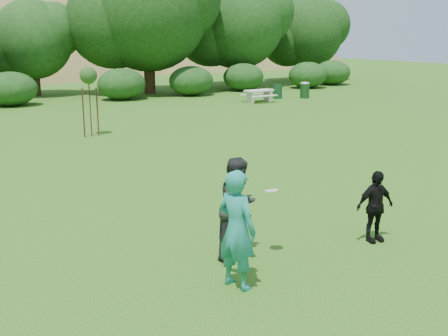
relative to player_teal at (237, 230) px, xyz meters
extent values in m
plane|color=#19470C|center=(2.00, 0.48, -1.03)|extent=(120.00, 120.00, 0.00)
imported|color=#1B7D73|center=(0.00, 0.00, 0.00)|extent=(0.69, 0.86, 2.05)
imported|color=black|center=(0.76, 1.05, -0.04)|extent=(1.16, 1.04, 1.96)
imported|color=black|center=(3.57, 0.23, -0.28)|extent=(0.92, 0.50, 1.50)
cylinder|color=#153B21|center=(17.63, 21.34, -0.58)|extent=(0.60, 0.60, 0.90)
cylinder|color=white|center=(1.27, 0.72, 0.30)|extent=(0.27, 0.27, 0.08)
cylinder|color=#3F2318|center=(2.85, 14.92, 0.22)|extent=(0.05, 0.05, 2.50)
sphere|color=#274A1A|center=(2.85, 14.92, 1.47)|extent=(0.70, 0.70, 0.70)
cylinder|color=#392016|center=(2.55, 14.92, -0.03)|extent=(0.06, 0.06, 2.00)
cylinder|color=#3E2318|center=(3.15, 14.92, -0.03)|extent=(0.06, 0.06, 2.00)
cube|color=beige|center=(15.45, 20.39, -0.31)|extent=(1.80, 0.75, 0.08)
cube|color=#B8B7AB|center=(14.80, 20.39, -0.69)|extent=(0.10, 0.70, 0.68)
cube|color=beige|center=(16.10, 20.39, -0.69)|extent=(0.10, 0.70, 0.68)
cube|color=beige|center=(15.45, 19.79, -0.59)|extent=(1.80, 0.28, 0.06)
cube|color=#BABAAC|center=(15.45, 20.99, -0.59)|extent=(1.80, 0.28, 0.06)
cylinder|color=#143917|center=(19.27, 20.57, -0.58)|extent=(0.60, 0.60, 0.90)
ellipsoid|color=#9A9A9A|center=(19.27, 20.57, -0.08)|extent=(0.60, 0.60, 0.20)
ellipsoid|color=olive|center=(22.00, 72.48, -15.33)|extent=(100.00, 64.00, 52.00)
ellipsoid|color=olive|center=(32.00, 60.48, -7.63)|extent=(60.00, 44.00, 24.00)
cylinder|color=#3A2616|center=(5.00, 31.48, 0.11)|extent=(0.60, 0.60, 2.27)
sphere|color=#194214|center=(5.00, 31.48, 2.69)|extent=(5.22, 5.22, 5.22)
cylinder|color=#3A2616|center=(12.00, 28.48, 0.64)|extent=(0.76, 0.76, 3.32)
sphere|color=#194214|center=(12.00, 28.48, 4.54)|extent=(8.12, 8.12, 8.12)
cylinder|color=#3A2616|center=(20.00, 29.48, 0.46)|extent=(0.71, 0.71, 2.97)
sphere|color=#194214|center=(20.00, 29.48, 3.93)|extent=(7.19, 7.19, 7.19)
cylinder|color=#3A2616|center=(28.00, 30.48, 0.20)|extent=(0.62, 0.62, 2.45)
sphere|color=#194214|center=(28.00, 30.48, 3.09)|extent=(6.03, 6.03, 6.03)
camera|label=1|loc=(-4.96, -7.29, 3.21)|focal=45.00mm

